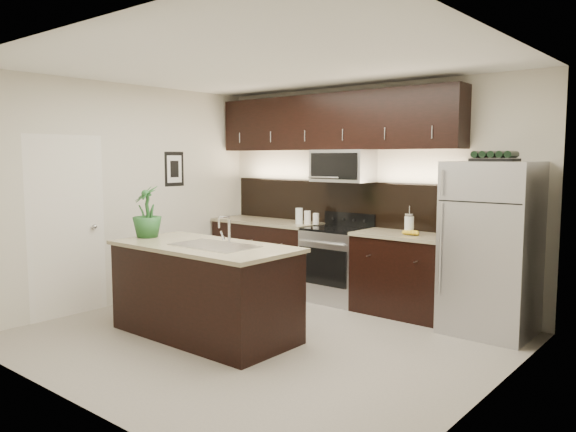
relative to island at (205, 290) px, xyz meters
name	(u,v)px	position (x,y,z in m)	size (l,w,h in m)	color
ground	(262,338)	(0.50, 0.31, -0.47)	(4.50, 4.50, 0.00)	gray
room_walls	(250,169)	(0.39, 0.27, 1.22)	(4.52, 4.02, 2.71)	beige
counter_run	(324,262)	(0.04, 2.00, 0.00)	(3.51, 0.65, 0.94)	black
upper_fixtures	(333,131)	(0.07, 2.14, 1.67)	(3.49, 0.40, 1.66)	black
island	(205,290)	(0.00, 0.00, 0.00)	(1.96, 0.96, 0.94)	black
sink_faucet	(215,244)	(0.15, 0.01, 0.48)	(0.84, 0.50, 0.28)	silver
refrigerator	(491,248)	(2.19, 1.94, 0.41)	(0.85, 0.77, 1.77)	#B2B2B7
wine_rack	(495,157)	(2.19, 1.94, 1.34)	(0.44, 0.27, 0.10)	black
plant	(147,212)	(-0.85, -0.06, 0.75)	(0.31, 0.31, 0.56)	#225524
canisters	(305,217)	(-0.24, 1.98, 0.56)	(0.30, 0.17, 0.21)	silver
french_press	(409,224)	(1.26, 1.95, 0.58)	(0.11, 0.11, 0.31)	silver
bananas	(407,232)	(1.25, 1.92, 0.50)	(0.20, 0.15, 0.06)	gold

